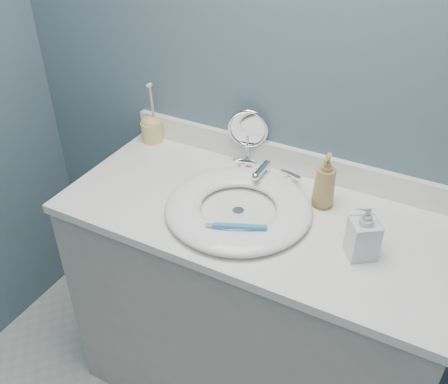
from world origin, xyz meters
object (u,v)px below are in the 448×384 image
Objects in this scene: soap_bottle_amber at (325,181)px; toothbrush_holder at (152,128)px; makeup_mirror at (248,135)px; soap_bottle_clear at (364,231)px.

toothbrush_holder reaches higher than soap_bottle_amber.
makeup_mirror is 1.25× the size of soap_bottle_clear.
makeup_mirror reaches higher than soap_bottle_clear.
soap_bottle_amber is 0.24m from soap_bottle_clear.
soap_bottle_amber reaches higher than soap_bottle_clear.
soap_bottle_amber is 0.78× the size of toothbrush_holder.
toothbrush_holder is at bearing 168.85° from makeup_mirror.
makeup_mirror is at bearing 161.81° from soap_bottle_amber.
soap_bottle_amber is at bearing -7.58° from toothbrush_holder.
toothbrush_holder reaches higher than soap_bottle_clear.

